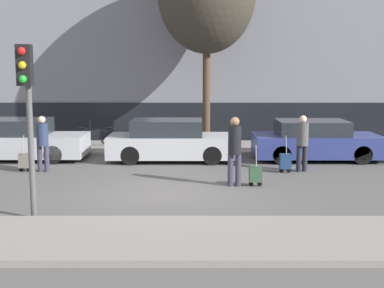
% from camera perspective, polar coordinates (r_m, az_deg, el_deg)
% --- Properties ---
extents(ground_plane, '(80.00, 80.00, 0.00)m').
position_cam_1_polar(ground_plane, '(13.29, -2.75, -5.18)').
color(ground_plane, '#565451').
extents(sidewalk_near, '(28.00, 2.50, 0.12)m').
position_cam_1_polar(sidewalk_near, '(9.67, -3.85, -10.02)').
color(sidewalk_near, gray).
rests_on(sidewalk_near, ground_plane).
extents(sidewalk_far, '(28.00, 3.00, 0.12)m').
position_cam_1_polar(sidewalk_far, '(20.14, -1.79, -0.37)').
color(sidewalk_far, gray).
rests_on(sidewalk_far, ground_plane).
extents(parked_car_0, '(4.62, 1.85, 1.36)m').
position_cam_1_polar(parked_car_0, '(18.76, -18.31, 0.37)').
color(parked_car_0, '#B7BABF').
rests_on(parked_car_0, ground_plane).
extents(parked_car_1, '(4.18, 1.81, 1.36)m').
position_cam_1_polar(parked_car_1, '(17.63, -2.22, 0.29)').
color(parked_car_1, '#B7BABF').
rests_on(parked_car_1, ground_plane).
extents(parked_car_2, '(4.13, 1.89, 1.32)m').
position_cam_1_polar(parked_car_2, '(18.21, 13.05, 0.30)').
color(parked_car_2, navy).
rests_on(parked_car_2, ground_plane).
extents(pedestrian_left, '(0.35, 0.34, 1.65)m').
position_cam_1_polar(pedestrian_left, '(16.31, -15.60, 0.38)').
color(pedestrian_left, '#383347').
rests_on(pedestrian_left, ground_plane).
extents(trolley_left, '(0.34, 0.29, 1.08)m').
position_cam_1_polar(trolley_left, '(16.55, -17.36, -1.70)').
color(trolley_left, slate).
rests_on(trolley_left, ground_plane).
extents(pedestrian_center, '(0.35, 0.34, 1.81)m').
position_cam_1_polar(pedestrian_center, '(13.82, 4.62, -0.30)').
color(pedestrian_center, '#383347').
rests_on(pedestrian_center, ground_plane).
extents(trolley_center, '(0.34, 0.29, 1.08)m').
position_cam_1_polar(trolley_center, '(13.99, 6.84, -3.18)').
color(trolley_center, '#335138').
rests_on(trolley_center, ground_plane).
extents(pedestrian_right, '(0.34, 0.34, 1.67)m').
position_cam_1_polar(pedestrian_right, '(16.06, 11.76, 0.43)').
color(pedestrian_right, '#23232D').
rests_on(pedestrian_right, ground_plane).
extents(trolley_right, '(0.34, 0.29, 1.10)m').
position_cam_1_polar(trolley_right, '(15.88, 9.98, -1.83)').
color(trolley_right, navy).
rests_on(trolley_right, ground_plane).
extents(traffic_light, '(0.28, 0.47, 3.52)m').
position_cam_1_polar(traffic_light, '(11.05, -17.13, 4.92)').
color(traffic_light, '#515154').
rests_on(traffic_light, ground_plane).
extents(parked_bicycle, '(1.77, 0.06, 0.96)m').
position_cam_1_polar(parked_bicycle, '(20.41, -10.24, 0.84)').
color(parked_bicycle, black).
rests_on(parked_bicycle, sidewalk_far).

